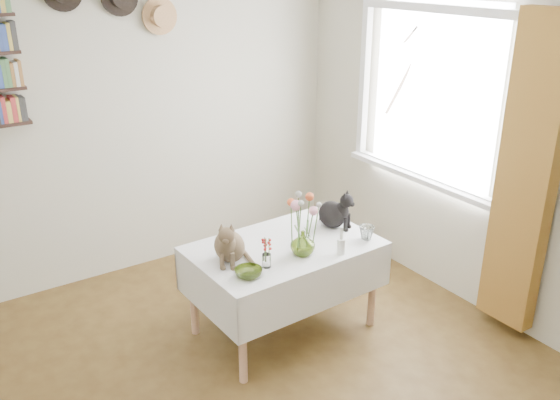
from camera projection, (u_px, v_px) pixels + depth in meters
room at (267, 226)px, 2.87m from camera, size 4.08×4.58×2.58m
window at (430, 111)px, 4.45m from camera, size 0.12×1.52×1.32m
curtain at (526, 178)px, 3.80m from camera, size 0.12×0.38×2.10m
dining_table at (284, 266)px, 4.05m from camera, size 1.26×0.84×0.66m
tabby_cat at (229, 238)px, 3.74m from camera, size 0.32×0.33×0.31m
black_cat at (332, 208)px, 4.22m from camera, size 0.29×0.31×0.29m
flower_vase at (303, 243)px, 3.83m from camera, size 0.21×0.21×0.17m
green_bowl at (249, 273)px, 3.58m from camera, size 0.19×0.19×0.05m
drinking_glass at (367, 233)px, 4.05m from camera, size 0.14×0.14×0.10m
candlestick at (341, 245)px, 3.85m from camera, size 0.05×0.05×0.19m
berry_jar at (266, 253)px, 3.67m from camera, size 0.06×0.06×0.22m
porcelain_figurine at (347, 222)px, 4.25m from camera, size 0.05×0.05×0.09m
flower_bouquet at (302, 206)px, 3.74m from camera, size 0.17×0.13×0.39m
wall_hats at (116, 2)px, 4.27m from camera, size 0.98×0.09×0.48m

